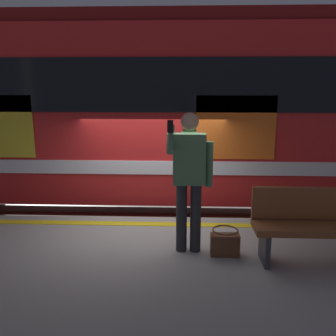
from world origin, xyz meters
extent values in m
plane|color=#4C4742|center=(0.00, 0.00, 0.00)|extent=(24.45, 24.45, 0.00)
cube|color=yellow|center=(0.00, 0.30, 0.96)|extent=(12.14, 0.16, 0.01)
cube|color=slate|center=(0.00, -1.43, 0.08)|extent=(16.10, 0.08, 0.16)
cube|color=slate|center=(0.00, -2.87, 0.08)|extent=(16.10, 0.08, 0.16)
cube|color=red|center=(0.67, -2.15, 2.52)|extent=(11.86, 3.09, 3.13)
cube|color=maroon|center=(0.67, -2.15, 4.20)|extent=(11.63, 2.85, 0.24)
cube|color=black|center=(0.67, -0.59, 3.07)|extent=(11.27, 0.03, 0.90)
cube|color=silver|center=(0.67, -0.59, 1.66)|extent=(11.27, 0.03, 0.24)
cube|color=#D85919|center=(-1.41, -0.58, 2.36)|extent=(1.35, 0.02, 1.08)
cylinder|color=black|center=(-3.19, -0.91, 0.58)|extent=(0.84, 0.12, 0.84)
cylinder|color=black|center=(-3.19, -3.39, 0.58)|extent=(0.84, 0.12, 0.84)
cylinder|color=#262628|center=(-0.69, 1.20, 1.41)|extent=(0.14, 0.14, 0.91)
cylinder|color=#262628|center=(-0.51, 1.20, 1.41)|extent=(0.14, 0.14, 0.91)
cube|color=#4C724C|center=(-0.60, 1.20, 2.17)|extent=(0.40, 0.24, 0.63)
sphere|color=#4C724C|center=(-0.60, 1.04, 2.47)|extent=(0.20, 0.20, 0.20)
sphere|color=tan|center=(-0.60, 1.20, 2.64)|extent=(0.22, 0.22, 0.22)
cylinder|color=#4C724C|center=(-0.85, 1.20, 2.11)|extent=(0.09, 0.09, 0.56)
cylinder|color=#4C724C|center=(-0.37, 1.28, 2.44)|extent=(0.09, 0.42, 0.33)
cube|color=black|center=(-0.37, 1.38, 2.60)|extent=(0.07, 0.02, 0.15)
cube|color=#59331E|center=(-1.06, 1.32, 1.09)|extent=(0.36, 0.16, 0.28)
torus|color=#59331E|center=(-1.06, 1.32, 1.29)|extent=(0.33, 0.33, 0.02)
cube|color=brown|center=(-2.09, 1.49, 1.40)|extent=(1.42, 0.44, 0.08)
cube|color=brown|center=(-2.09, 1.30, 1.65)|extent=(1.42, 0.06, 0.40)
cube|color=#333338|center=(-1.52, 1.49, 1.18)|extent=(0.06, 0.40, 0.45)
camera|label=1|loc=(-0.52, 5.67, 3.07)|focal=39.35mm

